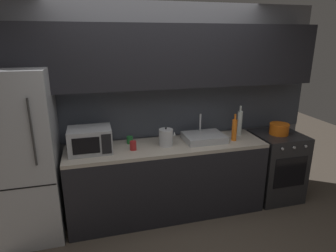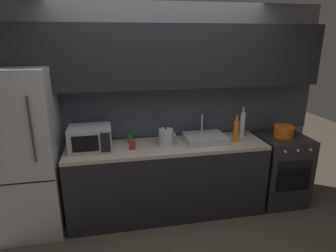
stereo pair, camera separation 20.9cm
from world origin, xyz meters
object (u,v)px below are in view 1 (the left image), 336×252
object	(u,v)px
wine_bottle_clear	(240,123)
mug_red	(133,146)
kettle	(166,137)
wine_bottle_orange	(234,130)
mug_green	(130,140)
microwave	(90,140)
cooking_pot	(279,129)
oven_range	(275,166)
refrigerator	(23,157)

from	to	relation	value
wine_bottle_clear	mug_red	distance (m)	1.41
kettle	wine_bottle_orange	world-z (taller)	wine_bottle_orange
kettle	mug_red	size ratio (longest dim) A/B	2.20
wine_bottle_clear	mug_green	world-z (taller)	wine_bottle_clear
microwave	cooking_pot	size ratio (longest dim) A/B	1.86
kettle	oven_range	bearing A→B (deg)	0.44
kettle	mug_red	xyz separation A→B (m)	(-0.39, -0.04, -0.05)
refrigerator	cooking_pot	bearing A→B (deg)	0.00
microwave	wine_bottle_clear	distance (m)	1.86
kettle	mug_green	world-z (taller)	kettle
mug_red	wine_bottle_orange	bearing A→B (deg)	-0.48
oven_range	wine_bottle_clear	bearing A→B (deg)	167.25
wine_bottle_orange	mug_green	size ratio (longest dim) A/B	3.85
oven_range	wine_bottle_orange	bearing A→B (deg)	-174.89
microwave	mug_green	bearing A→B (deg)	17.82
mug_green	cooking_pot	distance (m)	1.92
kettle	mug_green	bearing A→B (deg)	156.10
refrigerator	kettle	size ratio (longest dim) A/B	8.28
wine_bottle_clear	mug_red	bearing A→B (deg)	-173.11
mug_red	cooking_pot	distance (m)	1.91
oven_range	microwave	xyz separation A→B (m)	(-2.37, 0.02, 0.58)
refrigerator	mug_green	size ratio (longest dim) A/B	21.28
microwave	wine_bottle_orange	xyz separation A→B (m)	(1.69, -0.08, 0.00)
wine_bottle_clear	mug_red	size ratio (longest dim) A/B	3.80
wine_bottle_orange	mug_red	world-z (taller)	wine_bottle_orange
wine_bottle_clear	kettle	bearing A→B (deg)	-172.68
oven_range	cooking_pot	bearing A→B (deg)	171.04
refrigerator	mug_green	world-z (taller)	refrigerator
oven_range	cooking_pot	size ratio (longest dim) A/B	3.65
mug_red	mug_green	xyz separation A→B (m)	(-0.01, 0.22, -0.01)
refrigerator	mug_red	world-z (taller)	refrigerator
wine_bottle_orange	cooking_pot	bearing A→B (deg)	5.29
wine_bottle_clear	wine_bottle_orange	distance (m)	0.24
microwave	kettle	distance (m)	0.85
microwave	mug_green	world-z (taller)	microwave
wine_bottle_clear	oven_range	bearing A→B (deg)	-12.75
kettle	cooking_pot	bearing A→B (deg)	0.49
refrigerator	microwave	xyz separation A→B (m)	(0.68, 0.02, 0.12)
oven_range	microwave	bearing A→B (deg)	179.53
mug_red	mug_green	distance (m)	0.22
microwave	mug_green	size ratio (longest dim) A/B	5.35
cooking_pot	mug_green	bearing A→B (deg)	175.13
wine_bottle_orange	mug_green	distance (m)	1.26
oven_range	mug_red	world-z (taller)	mug_red
mug_green	cooking_pot	world-z (taller)	cooking_pot
oven_range	wine_bottle_clear	xyz separation A→B (m)	(-0.52, 0.12, 0.61)
wine_bottle_orange	mug_green	world-z (taller)	wine_bottle_orange
wine_bottle_orange	mug_red	distance (m)	1.23
cooking_pot	refrigerator	bearing A→B (deg)	-180.00
wine_bottle_orange	wine_bottle_clear	bearing A→B (deg)	47.42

